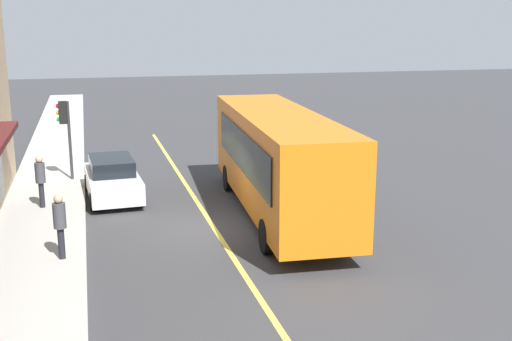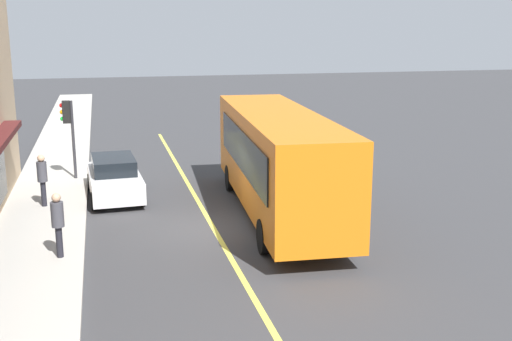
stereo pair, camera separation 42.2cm
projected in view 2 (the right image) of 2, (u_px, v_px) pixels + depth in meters
The scene contains 8 objects.
ground at pixel (213, 228), 20.10m from camera, with size 120.00×120.00×0.00m, color #38383A.
sidewalk at pixel (37, 239), 18.83m from camera, with size 80.00×2.80×0.15m, color #B2ADA3.
lane_centre_stripe at pixel (213, 228), 20.10m from camera, with size 36.00×0.16×0.01m, color #D8D14C.
bus at pixel (278, 158), 21.06m from camera, with size 11.27×3.21×3.50m.
traffic_light at pixel (68, 121), 25.40m from camera, with size 0.30×0.52×3.20m.
car_white at pixel (114, 178), 23.50m from camera, with size 4.39×2.04×1.52m.
pedestrian_near_storefront at pixel (42, 175), 21.75m from camera, with size 0.34×0.34×1.83m.
pedestrian_at_corner at pixel (58, 219), 16.95m from camera, with size 0.34×0.34×1.80m.
Camera 2 is at (-18.92, 3.30, 6.37)m, focal length 44.20 mm.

